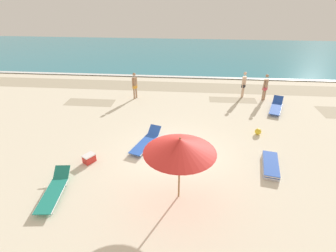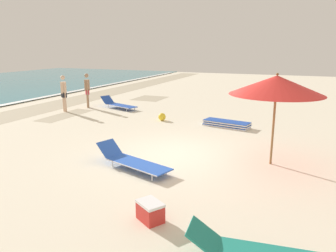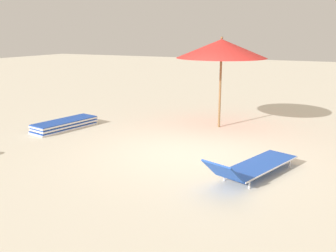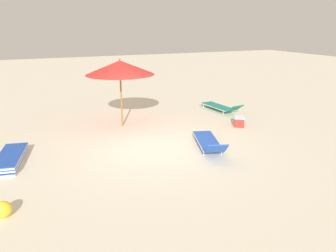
{
  "view_description": "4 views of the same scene",
  "coord_description": "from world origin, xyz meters",
  "px_view_note": "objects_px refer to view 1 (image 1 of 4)",
  "views": [
    {
      "loc": [
        0.49,
        -9.61,
        6.66
      ],
      "look_at": [
        -0.46,
        1.04,
        0.99
      ],
      "focal_mm": 28.0,
      "sensor_mm": 36.0,
      "label": 1
    },
    {
      "loc": [
        -8.59,
        -3.05,
        3.11
      ],
      "look_at": [
        0.43,
        0.65,
        0.73
      ],
      "focal_mm": 35.0,
      "sensor_mm": 36.0,
      "label": 2
    },
    {
      "loc": [
        -2.9,
        7.27,
        2.55
      ],
      "look_at": [
        0.31,
        0.66,
        0.71
      ],
      "focal_mm": 40.0,
      "sensor_mm": 36.0,
      "label": 3
    },
    {
      "loc": [
        3.35,
        8.8,
        3.6
      ],
      "look_at": [
        0.11,
        1.46,
        1.09
      ],
      "focal_mm": 35.0,
      "sensor_mm": 36.0,
      "label": 4
    }
  ],
  "objects_px": {
    "lounger_stack": "(271,165)",
    "beachgoer_strolling_adult": "(244,83)",
    "sun_lounger_near_water_left": "(276,107)",
    "beachgoer_wading_adult": "(265,86)",
    "beach_umbrella": "(180,146)",
    "sun_lounger_beside_umbrella": "(54,190)",
    "cooler_box": "(89,158)",
    "beach_ball": "(258,132)",
    "beachgoer_shoreline_child": "(135,84)",
    "sun_lounger_under_umbrella": "(146,141)"
  },
  "relations": [
    {
      "from": "lounger_stack",
      "to": "beachgoer_wading_adult",
      "type": "distance_m",
      "value": 7.77
    },
    {
      "from": "lounger_stack",
      "to": "beachgoer_shoreline_child",
      "type": "distance_m",
      "value": 10.16
    },
    {
      "from": "beachgoer_wading_adult",
      "to": "cooler_box",
      "type": "distance_m",
      "value": 12.04
    },
    {
      "from": "sun_lounger_under_umbrella",
      "to": "beachgoer_wading_adult",
      "type": "height_order",
      "value": "beachgoer_wading_adult"
    },
    {
      "from": "lounger_stack",
      "to": "beachgoer_strolling_adult",
      "type": "height_order",
      "value": "beachgoer_strolling_adult"
    },
    {
      "from": "beach_umbrella",
      "to": "beachgoer_strolling_adult",
      "type": "height_order",
      "value": "beach_umbrella"
    },
    {
      "from": "sun_lounger_near_water_left",
      "to": "beach_ball",
      "type": "xyz_separation_m",
      "value": [
        -1.75,
        -3.2,
        -0.05
      ]
    },
    {
      "from": "lounger_stack",
      "to": "sun_lounger_near_water_left",
      "type": "bearing_deg",
      "value": 84.45
    },
    {
      "from": "beach_umbrella",
      "to": "lounger_stack",
      "type": "bearing_deg",
      "value": 28.64
    },
    {
      "from": "sun_lounger_near_water_left",
      "to": "beach_umbrella",
      "type": "bearing_deg",
      "value": -104.19
    },
    {
      "from": "beachgoer_strolling_adult",
      "to": "sun_lounger_under_umbrella",
      "type": "bearing_deg",
      "value": 170.84
    },
    {
      "from": "beach_umbrella",
      "to": "sun_lounger_beside_umbrella",
      "type": "relative_size",
      "value": 1.07
    },
    {
      "from": "sun_lounger_beside_umbrella",
      "to": "lounger_stack",
      "type": "bearing_deg",
      "value": 9.98
    },
    {
      "from": "beach_umbrella",
      "to": "sun_lounger_near_water_left",
      "type": "height_order",
      "value": "beach_umbrella"
    },
    {
      "from": "beachgoer_wading_adult",
      "to": "beachgoer_shoreline_child",
      "type": "bearing_deg",
      "value": 142.62
    },
    {
      "from": "beach_umbrella",
      "to": "beachgoer_shoreline_child",
      "type": "relative_size",
      "value": 1.39
    },
    {
      "from": "beachgoer_shoreline_child",
      "to": "beachgoer_strolling_adult",
      "type": "relative_size",
      "value": 1.0
    },
    {
      "from": "sun_lounger_beside_umbrella",
      "to": "sun_lounger_near_water_left",
      "type": "distance_m",
      "value": 13.06
    },
    {
      "from": "lounger_stack",
      "to": "sun_lounger_under_umbrella",
      "type": "relative_size",
      "value": 0.83
    },
    {
      "from": "beach_ball",
      "to": "beachgoer_shoreline_child",
      "type": "bearing_deg",
      "value": 148.98
    },
    {
      "from": "lounger_stack",
      "to": "beach_ball",
      "type": "distance_m",
      "value": 2.82
    },
    {
      "from": "beachgoer_wading_adult",
      "to": "beachgoer_shoreline_child",
      "type": "relative_size",
      "value": 1.0
    },
    {
      "from": "lounger_stack",
      "to": "beachgoer_strolling_adult",
      "type": "xyz_separation_m",
      "value": [
        0.09,
        8.0,
        0.88
      ]
    },
    {
      "from": "beachgoer_wading_adult",
      "to": "beachgoer_shoreline_child",
      "type": "distance_m",
      "value": 8.57
    },
    {
      "from": "sun_lounger_under_umbrella",
      "to": "beachgoer_wading_adult",
      "type": "bearing_deg",
      "value": 60.95
    },
    {
      "from": "sun_lounger_beside_umbrella",
      "to": "beachgoer_shoreline_child",
      "type": "distance_m",
      "value": 9.61
    },
    {
      "from": "beachgoer_strolling_adult",
      "to": "cooler_box",
      "type": "distance_m",
      "value": 11.38
    },
    {
      "from": "beach_umbrella",
      "to": "lounger_stack",
      "type": "xyz_separation_m",
      "value": [
        3.72,
        2.03,
        -2.01
      ]
    },
    {
      "from": "beach_ball",
      "to": "beachgoer_wading_adult",
      "type": "bearing_deg",
      "value": 74.34
    },
    {
      "from": "lounger_stack",
      "to": "beachgoer_shoreline_child",
      "type": "bearing_deg",
      "value": 146.23
    },
    {
      "from": "sun_lounger_near_water_left",
      "to": "beachgoer_strolling_adult",
      "type": "distance_m",
      "value": 2.74
    },
    {
      "from": "sun_lounger_beside_umbrella",
      "to": "beachgoer_strolling_adult",
      "type": "relative_size",
      "value": 1.3
    },
    {
      "from": "lounger_stack",
      "to": "cooler_box",
      "type": "distance_m",
      "value": 7.66
    },
    {
      "from": "cooler_box",
      "to": "beachgoer_wading_adult",
      "type": "bearing_deg",
      "value": -16.01
    },
    {
      "from": "sun_lounger_under_umbrella",
      "to": "sun_lounger_beside_umbrella",
      "type": "distance_m",
      "value": 4.56
    },
    {
      "from": "lounger_stack",
      "to": "beachgoer_wading_adult",
      "type": "xyz_separation_m",
      "value": [
        1.41,
        7.59,
        0.88
      ]
    },
    {
      "from": "lounger_stack",
      "to": "beach_ball",
      "type": "bearing_deg",
      "value": 99.8
    },
    {
      "from": "beachgoer_shoreline_child",
      "to": "cooler_box",
      "type": "xyz_separation_m",
      "value": [
        -0.5,
        -7.45,
        -0.81
      ]
    },
    {
      "from": "beach_umbrella",
      "to": "cooler_box",
      "type": "xyz_separation_m",
      "value": [
        -3.94,
        1.75,
        -1.95
      ]
    },
    {
      "from": "lounger_stack",
      "to": "beach_ball",
      "type": "relative_size",
      "value": 6.0
    },
    {
      "from": "beach_umbrella",
      "to": "beach_ball",
      "type": "relative_size",
      "value": 7.54
    },
    {
      "from": "beachgoer_strolling_adult",
      "to": "cooler_box",
      "type": "xyz_separation_m",
      "value": [
        -7.75,
        -8.29,
        -0.81
      ]
    },
    {
      "from": "lounger_stack",
      "to": "beachgoer_strolling_adult",
      "type": "distance_m",
      "value": 8.05
    },
    {
      "from": "sun_lounger_near_water_left",
      "to": "beachgoer_wading_adult",
      "type": "height_order",
      "value": "beachgoer_wading_adult"
    },
    {
      "from": "sun_lounger_near_water_left",
      "to": "beachgoer_wading_adult",
      "type": "bearing_deg",
      "value": 124.96
    },
    {
      "from": "beachgoer_wading_adult",
      "to": "beach_umbrella",
      "type": "bearing_deg",
      "value": -158.31
    },
    {
      "from": "beach_umbrella",
      "to": "cooler_box",
      "type": "relative_size",
      "value": 4.02
    },
    {
      "from": "sun_lounger_near_water_left",
      "to": "beachgoer_wading_adult",
      "type": "relative_size",
      "value": 1.34
    },
    {
      "from": "cooler_box",
      "to": "sun_lounger_under_umbrella",
      "type": "bearing_deg",
      "value": -21.65
    },
    {
      "from": "sun_lounger_under_umbrella",
      "to": "cooler_box",
      "type": "bearing_deg",
      "value": -126.32
    }
  ]
}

